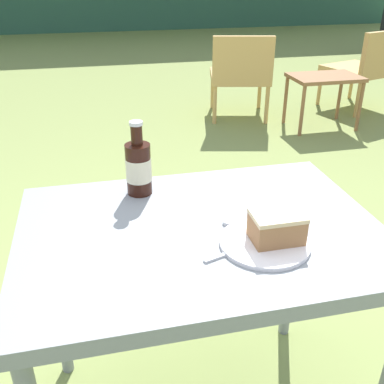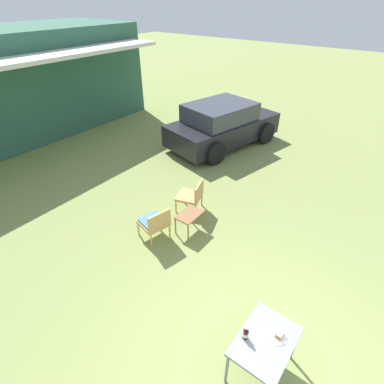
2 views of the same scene
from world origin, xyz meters
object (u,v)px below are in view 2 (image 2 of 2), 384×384
object	(u,v)px
wicker_chair_plain	(192,195)
cake_on_plate	(279,335)
parked_car	(222,125)
patio_table	(265,344)
garden_side_table	(189,216)
cola_bottle_near	(246,334)
wicker_chair_cushioned	(155,222)

from	to	relation	value
wicker_chair_plain	cake_on_plate	size ratio (longest dim) A/B	3.53
parked_car	patio_table	size ratio (longest dim) A/B	4.49
parked_car	garden_side_table	bearing A→B (deg)	-143.31
parked_car	patio_table	xyz separation A→B (m)	(-5.90, -4.38, -0.05)
wicker_chair_plain	parked_car	bearing A→B (deg)	-175.61
patio_table	cake_on_plate	bearing A→B (deg)	-36.66
parked_car	cola_bottle_near	size ratio (longest dim) A/B	19.05
wicker_chair_plain	patio_table	distance (m)	3.76
patio_table	cake_on_plate	size ratio (longest dim) A/B	4.24
garden_side_table	cake_on_plate	world-z (taller)	cake_on_plate
wicker_chair_plain	garden_side_table	bearing A→B (deg)	14.64
cola_bottle_near	wicker_chair_plain	bearing A→B (deg)	47.56
cola_bottle_near	cake_on_plate	bearing A→B (deg)	-50.90
garden_side_table	cola_bottle_near	xyz separation A→B (m)	(-1.84, -2.30, 0.40)
wicker_chair_cushioned	wicker_chair_plain	size ratio (longest dim) A/B	1.00
parked_car	wicker_chair_cushioned	distance (m)	5.01
garden_side_table	wicker_chair_cushioned	bearing A→B (deg)	145.24
parked_car	wicker_chair_cushioned	world-z (taller)	parked_car
wicker_chair_plain	cola_bottle_near	xyz separation A→B (m)	(-2.47, -2.70, 0.37)
wicker_chair_cushioned	cake_on_plate	size ratio (longest dim) A/B	3.53
cake_on_plate	cola_bottle_near	size ratio (longest dim) A/B	1.00
garden_side_table	parked_car	bearing A→B (deg)	23.90
parked_car	wicker_chair_cushioned	size ratio (longest dim) A/B	5.39
cola_bottle_near	wicker_chair_cushioned	bearing A→B (deg)	65.78
wicker_chair_cushioned	patio_table	world-z (taller)	wicker_chair_cushioned
garden_side_table	cola_bottle_near	world-z (taller)	cola_bottle_near
parked_car	patio_table	distance (m)	7.34
wicker_chair_cushioned	garden_side_table	world-z (taller)	wicker_chair_cushioned
cola_bottle_near	garden_side_table	bearing A→B (deg)	51.37
patio_table	cola_bottle_near	world-z (taller)	cola_bottle_near
parked_car	wicker_chair_plain	size ratio (longest dim) A/B	5.39
wicker_chair_plain	garden_side_table	xyz separation A→B (m)	(-0.64, -0.40, -0.03)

